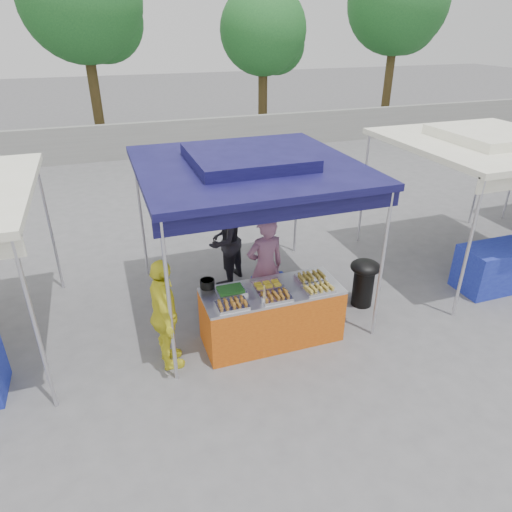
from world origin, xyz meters
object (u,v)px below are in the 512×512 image
object	(u,v)px
vendor_table	(272,315)
helper_man	(224,241)
cooking_pot	(207,284)
vendor_woman	(265,267)
wok_burner	(364,279)
customer_person	(165,315)

from	to	relation	value
vendor_table	helper_man	xyz separation A→B (m)	(-0.19, 1.88, 0.39)
cooking_pot	vendor_woman	xyz separation A→B (m)	(1.00, 0.32, -0.07)
cooking_pot	wok_burner	distance (m)	2.65
vendor_woman	helper_man	bearing A→B (deg)	-78.24
vendor_table	wok_burner	world-z (taller)	vendor_table
customer_person	wok_burner	bearing A→B (deg)	-82.74
vendor_table	customer_person	bearing A→B (deg)	-177.20
vendor_table	helper_man	world-z (taller)	helper_man
vendor_table	customer_person	world-z (taller)	customer_person
wok_burner	customer_person	distance (m)	3.35
vendor_table	cooking_pot	xyz separation A→B (m)	(-0.85, 0.36, 0.49)
vendor_table	cooking_pot	world-z (taller)	cooking_pot
helper_man	customer_person	xyz separation A→B (m)	(-1.34, -1.95, -0.01)
cooking_pot	customer_person	xyz separation A→B (m)	(-0.68, -0.44, -0.11)
helper_man	customer_person	bearing A→B (deg)	12.19
vendor_table	vendor_woman	size ratio (longest dim) A/B	1.19
vendor_table	vendor_woman	world-z (taller)	vendor_woman
cooking_pot	vendor_woman	distance (m)	1.05
wok_burner	cooking_pot	bearing A→B (deg)	177.41
wok_burner	helper_man	size ratio (longest dim) A/B	0.51
cooking_pot	vendor_woman	world-z (taller)	vendor_woman
helper_man	vendor_woman	bearing A→B (deg)	62.60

